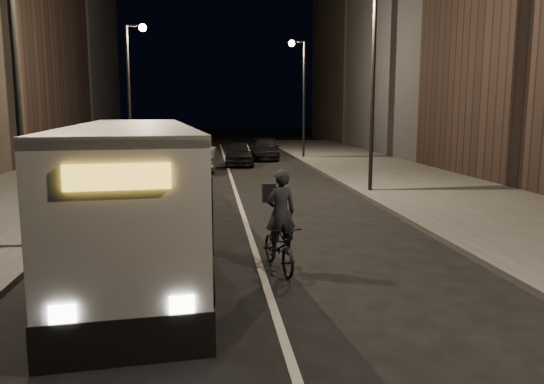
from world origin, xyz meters
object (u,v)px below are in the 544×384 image
object	(u,v)px
streetlight_left_near	(25,29)
car_far	(265,149)
cyclist_on_bicycle	(279,237)
city_bus	(134,185)
streetlight_right_far	(300,83)
car_near	(240,153)
streetlight_right_mid	(367,63)
streetlight_left_far	(133,77)
car_mid	(203,159)

from	to	relation	value
streetlight_left_near	car_far	xyz separation A→B (m)	(8.17, 24.10, -4.65)
streetlight_left_near	cyclist_on_bicycle	world-z (taller)	streetlight_left_near
city_bus	cyclist_on_bicycle	distance (m)	3.83
streetlight_right_far	cyclist_on_bicycle	world-z (taller)	streetlight_right_far
streetlight_right_far	car_near	size ratio (longest dim) A/B	1.83
car_near	streetlight_left_near	bearing A→B (deg)	-103.18
streetlight_right_mid	streetlight_left_far	distance (m)	14.62
city_bus	car_mid	size ratio (longest dim) A/B	2.78
streetlight_left_near	car_near	distance (m)	21.57
streetlight_left_far	car_far	bearing A→B (deg)	36.73
streetlight_left_far	car_far	xyz separation A→B (m)	(8.17, 6.10, -4.65)
car_near	cyclist_on_bicycle	bearing A→B (deg)	-87.29
streetlight_left_near	cyclist_on_bicycle	distance (m)	7.69
city_bus	streetlight_left_near	bearing A→B (deg)	161.51
car_near	car_far	xyz separation A→B (m)	(2.04, 3.94, -0.04)
streetlight_right_far	car_mid	bearing A→B (deg)	-134.99
city_bus	car_mid	world-z (taller)	city_bus
streetlight_right_mid	car_mid	xyz separation A→B (m)	(-6.78, 9.21, -4.65)
car_mid	streetlight_right_mid	bearing A→B (deg)	131.39
cyclist_on_bicycle	car_near	distance (m)	22.39
streetlight_left_near	streetlight_left_far	size ratio (longest dim) A/B	1.00
streetlight_left_far	car_mid	world-z (taller)	streetlight_left_far
cyclist_on_bicycle	car_far	world-z (taller)	cyclist_on_bicycle
streetlight_left_near	streetlight_left_far	xyz separation A→B (m)	(0.00, 18.00, 0.00)
streetlight_left_near	cyclist_on_bicycle	size ratio (longest dim) A/B	3.60
car_far	streetlight_left_far	bearing A→B (deg)	-137.85
streetlight_right_far	streetlight_left_far	bearing A→B (deg)	-150.64
streetlight_left_near	car_mid	xyz separation A→B (m)	(3.88, 17.21, -4.65)
streetlight_left_far	car_mid	distance (m)	6.11
streetlight_right_mid	city_bus	world-z (taller)	streetlight_right_mid
cyclist_on_bicycle	car_near	xyz separation A→B (m)	(0.40, 22.39, 0.00)
streetlight_right_far	cyclist_on_bicycle	xyz separation A→B (m)	(-4.93, -26.23, -4.61)
streetlight_right_far	city_bus	world-z (taller)	streetlight_right_far
streetlight_right_mid	car_mid	distance (m)	12.35
streetlight_right_far	car_far	bearing A→B (deg)	177.74
streetlight_left_far	cyclist_on_bicycle	size ratio (longest dim) A/B	3.60
streetlight_right_far	streetlight_left_far	size ratio (longest dim) A/B	1.00
streetlight_right_mid	city_bus	distance (m)	12.40
city_bus	car_near	xyz separation A→B (m)	(3.69, 20.70, -0.97)
city_bus	car_mid	xyz separation A→B (m)	(1.44, 17.75, -1.02)
streetlight_left_far	car_far	distance (m)	11.21
streetlight_left_far	city_bus	distance (m)	19.05
streetlight_left_far	city_bus	bearing A→B (deg)	-82.51
cyclist_on_bicycle	streetlight_right_mid	bearing A→B (deg)	53.83
streetlight_right_mid	streetlight_left_far	size ratio (longest dim) A/B	1.00
cyclist_on_bicycle	car_far	xyz separation A→B (m)	(2.44, 26.33, -0.04)
car_near	car_mid	xyz separation A→B (m)	(-2.25, -2.94, -0.05)
streetlight_left_far	cyclist_on_bicycle	world-z (taller)	streetlight_left_far
streetlight_left_near	city_bus	world-z (taller)	streetlight_left_near
car_mid	streetlight_left_far	bearing A→B (deg)	-6.40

